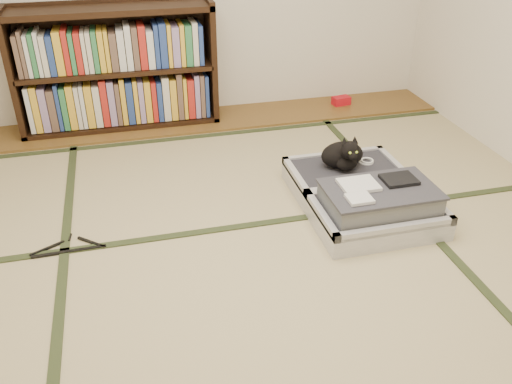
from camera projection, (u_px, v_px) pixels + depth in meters
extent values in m
plane|color=tan|center=(263.00, 268.00, 2.79)|extent=(4.50, 4.50, 0.00)
cube|color=brown|center=(201.00, 120.00, 4.46)|extent=(4.00, 0.50, 0.02)
cube|color=red|center=(341.00, 101.00, 4.73)|extent=(0.16, 0.11, 0.07)
cube|color=#2D381E|center=(60.00, 300.00, 2.57)|extent=(0.05, 4.50, 0.01)
cube|color=#2D381E|center=(437.00, 240.00, 3.00)|extent=(0.05, 4.50, 0.01)
cube|color=#2D381E|center=(245.00, 226.00, 3.12)|extent=(4.00, 0.05, 0.01)
cube|color=#2D381E|center=(207.00, 136.00, 4.21)|extent=(4.00, 0.05, 0.01)
cube|color=black|center=(14.00, 76.00, 4.00)|extent=(0.04, 0.35, 0.98)
cube|color=black|center=(211.00, 62.00, 4.31)|extent=(0.04, 0.35, 0.98)
cube|color=black|center=(123.00, 122.00, 4.37)|extent=(1.52, 0.35, 0.04)
cube|color=black|center=(109.00, 10.00, 3.93)|extent=(1.52, 0.35, 0.04)
cube|color=black|center=(116.00, 69.00, 4.15)|extent=(1.45, 0.35, 0.03)
cube|color=black|center=(116.00, 63.00, 4.29)|extent=(1.52, 0.02, 0.98)
cube|color=gray|center=(120.00, 97.00, 4.24)|extent=(1.37, 0.24, 0.41)
cube|color=gray|center=(113.00, 45.00, 4.04)|extent=(1.37, 0.24, 0.37)
cube|color=silver|center=(377.00, 218.00, 3.09)|extent=(0.71, 0.47, 0.12)
cube|color=#2D2C33|center=(378.00, 213.00, 3.07)|extent=(0.63, 0.40, 0.09)
cube|color=silver|center=(396.00, 229.00, 2.87)|extent=(0.71, 0.04, 0.05)
cube|color=silver|center=(362.00, 189.00, 3.24)|extent=(0.71, 0.04, 0.05)
cube|color=silver|center=(322.00, 216.00, 2.98)|extent=(0.04, 0.47, 0.05)
cube|color=silver|center=(432.00, 200.00, 3.12)|extent=(0.04, 0.47, 0.05)
cube|color=silver|center=(345.00, 179.00, 3.48)|extent=(0.71, 0.47, 0.12)
cube|color=#2D2C33|center=(345.00, 175.00, 3.47)|extent=(0.63, 0.40, 0.09)
cube|color=silver|center=(360.00, 186.00, 3.27)|extent=(0.71, 0.04, 0.05)
cube|color=silver|center=(333.00, 155.00, 3.63)|extent=(0.71, 0.04, 0.05)
cube|color=silver|center=(296.00, 176.00, 3.38)|extent=(0.04, 0.47, 0.05)
cube|color=silver|center=(394.00, 164.00, 3.52)|extent=(0.04, 0.47, 0.05)
cylinder|color=black|center=(361.00, 187.00, 3.25)|extent=(0.64, 0.02, 0.02)
cube|color=gray|center=(379.00, 200.00, 3.03)|extent=(0.61, 0.37, 0.12)
cube|color=#393840|center=(381.00, 189.00, 2.99)|extent=(0.62, 0.39, 0.01)
cube|color=white|center=(359.00, 185.00, 3.00)|extent=(0.21, 0.17, 0.02)
cube|color=black|center=(399.00, 179.00, 3.05)|extent=(0.19, 0.15, 0.02)
cube|color=white|center=(359.00, 199.00, 2.87)|extent=(0.13, 0.11, 0.02)
cube|color=white|center=(359.00, 245.00, 2.85)|extent=(0.06, 0.01, 0.04)
cube|color=white|center=(379.00, 244.00, 2.88)|extent=(0.05, 0.01, 0.03)
cube|color=orange|center=(435.00, 233.00, 2.94)|extent=(0.05, 0.01, 0.03)
cube|color=#197F33|center=(425.00, 232.00, 2.92)|extent=(0.04, 0.01, 0.03)
ellipsoid|color=black|center=(342.00, 155.00, 3.43)|extent=(0.27, 0.18, 0.17)
ellipsoid|color=black|center=(347.00, 163.00, 3.37)|extent=(0.14, 0.10, 0.10)
ellipsoid|color=black|center=(350.00, 150.00, 3.30)|extent=(0.12, 0.11, 0.11)
sphere|color=black|center=(353.00, 156.00, 3.27)|extent=(0.05, 0.05, 0.05)
cone|color=black|center=(344.00, 141.00, 3.28)|extent=(0.04, 0.05, 0.05)
cone|color=black|center=(355.00, 140.00, 3.29)|extent=(0.04, 0.05, 0.05)
sphere|color=#A5BF33|center=(350.00, 153.00, 3.25)|extent=(0.02, 0.02, 0.02)
sphere|color=#A5BF33|center=(357.00, 152.00, 3.25)|extent=(0.02, 0.02, 0.02)
cylinder|color=black|center=(350.00, 156.00, 3.55)|extent=(0.17, 0.10, 0.03)
torus|color=white|center=(366.00, 162.00, 3.52)|extent=(0.10, 0.10, 0.01)
torus|color=white|center=(367.00, 160.00, 3.51)|extent=(0.08, 0.08, 0.01)
cube|color=black|center=(69.00, 252.00, 2.90)|extent=(0.39, 0.03, 0.01)
cube|color=black|center=(47.00, 248.00, 2.92)|extent=(0.18, 0.10, 0.01)
cube|color=black|center=(91.00, 242.00, 2.97)|extent=(0.15, 0.14, 0.01)
cylinder|color=black|center=(70.00, 237.00, 3.01)|extent=(0.02, 0.07, 0.01)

